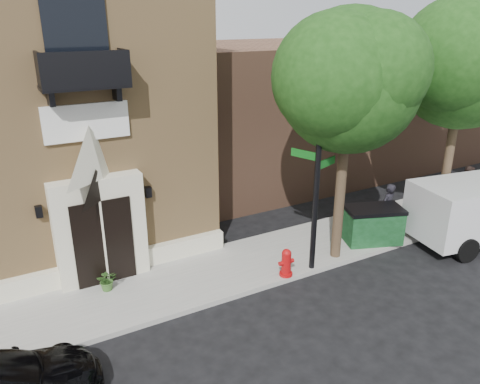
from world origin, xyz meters
The scene contains 11 objects.
ground centered at (0.00, 0.00, 0.00)m, with size 120.00×120.00×0.00m, color black.
sidewalk centered at (1.00, 1.50, 0.07)m, with size 42.00×3.00×0.15m, color gray.
neighbour_building centered at (12.00, 9.00, 3.20)m, with size 18.00×8.00×6.40m, color brown.
street_tree_left centered at (6.03, 0.35, 5.87)m, with size 4.97×4.38×7.77m.
street_tree_mid centered at (11.03, 0.35, 6.20)m, with size 5.21×4.64×8.25m.
street_sign centered at (4.85, 0.23, 3.41)m, with size 1.23×0.98×6.48m.
fire_hydrant centered at (3.85, 0.20, 0.59)m, with size 0.51×0.41×0.89m.
dumpster centered at (7.80, 0.65, 0.80)m, with size 2.21×1.72×1.28m.
planter centered at (-1.11, 2.05, 0.47)m, with size 0.57×0.50×0.64m, color #3B6729.
pedestrian_near centered at (8.86, 1.07, 1.06)m, with size 0.66×0.44×1.82m, color black.
pedestrian_far centered at (13.26, 1.09, 1.07)m, with size 0.89×0.69×1.83m, color #332520.
Camera 1 is at (-3.45, -10.03, 7.62)m, focal length 35.00 mm.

